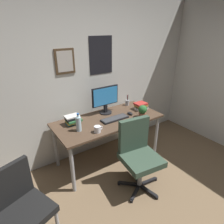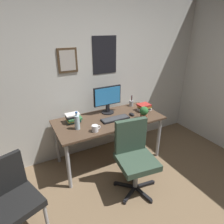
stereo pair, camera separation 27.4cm
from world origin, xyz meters
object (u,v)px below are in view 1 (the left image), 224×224
pen_cup (127,102)px  office_chair (138,152)px  keyboard (115,119)px  coffee_mug_near (98,129)px  potted_plant (143,111)px  computer_mouse (130,113)px  book_stack_right (141,106)px  book_stack_left (73,120)px  monitor (105,99)px  side_chair (21,204)px  water_bottle (79,124)px

pen_cup → office_chair: bearing=-120.8°
keyboard → coffee_mug_near: coffee_mug_near is taller
coffee_mug_near → potted_plant: size_ratio=0.65×
keyboard → computer_mouse: 0.30m
book_stack_right → computer_mouse: bearing=-167.8°
keyboard → book_stack_left: book_stack_left is taller
book_stack_right → monitor: bearing=159.6°
side_chair → book_stack_right: bearing=17.5°
book_stack_left → coffee_mug_near: bearing=-66.0°
potted_plant → book_stack_left: (-0.97, 0.39, -0.04)m
potted_plant → book_stack_right: size_ratio=0.89×
book_stack_left → potted_plant: bearing=-21.7°
pen_cup → book_stack_right: size_ratio=0.91×
coffee_mug_near → side_chair: bearing=-159.7°
monitor → keyboard: bearing=-93.0°
office_chair → water_bottle: (-0.53, 0.59, 0.31)m
office_chair → water_bottle: 0.86m
office_chair → pen_cup: 1.13m
computer_mouse → water_bottle: bearing=-178.7°
keyboard → computer_mouse: size_ratio=3.91×
office_chair → computer_mouse: office_chair is taller
book_stack_left → book_stack_right: 1.17m
keyboard → book_stack_left: (-0.58, 0.21, 0.05)m
coffee_mug_near → pen_cup: 1.05m
computer_mouse → keyboard: bearing=-178.2°
book_stack_left → book_stack_right: size_ratio=0.98×
side_chair → pen_cup: size_ratio=4.38×
keyboard → book_stack_right: (0.58, 0.07, 0.05)m
monitor → computer_mouse: 0.45m
side_chair → coffee_mug_near: 1.17m
side_chair → monitor: 1.78m
potted_plant → computer_mouse: bearing=115.9°
book_stack_right → book_stack_left: bearing=173.1°
keyboard → water_bottle: water_bottle is taller
book_stack_right → coffee_mug_near: bearing=-165.6°
keyboard → potted_plant: size_ratio=2.21×
book_stack_left → keyboard: bearing=-20.1°
side_chair → keyboard: (1.47, 0.57, 0.24)m
pen_cup → book_stack_right: bearing=-73.9°
keyboard → computer_mouse: computer_mouse is taller
office_chair → potted_plant: (0.45, 0.43, 0.31)m
monitor → book_stack_right: 0.63m
monitor → side_chair: bearing=-150.0°
coffee_mug_near → office_chair: bearing=-50.5°
office_chair → keyboard: bearing=84.6°
monitor → coffee_mug_near: (-0.42, -0.46, -0.20)m
book_stack_left → book_stack_right: book_stack_left is taller
pen_cup → potted_plant: bearing=-102.8°
water_bottle → pen_cup: water_bottle is taller
keyboard → book_stack_right: 0.59m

